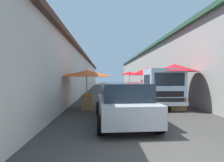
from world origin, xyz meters
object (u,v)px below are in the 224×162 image
fruit_stall_near_left (175,74)px  delivery_truck (159,88)px  plastic_stool (150,94)px  fruit_stall_near_right (129,76)px  vendor_by_crates (145,86)px  fruit_stall_mid_lane (147,75)px  hatchback_car (124,103)px  fruit_stall_far_right (87,76)px

fruit_stall_near_left → delivery_truck: fruit_stall_near_left is taller
fruit_stall_near_left → plastic_stool: bearing=0.7°
fruit_stall_near_right → vendor_by_crates: fruit_stall_near_right is taller
vendor_by_crates → fruit_stall_mid_lane: bearing=170.1°
hatchback_car → plastic_stool: bearing=-20.6°
hatchback_car → delivery_truck: size_ratio=0.80×
vendor_by_crates → fruit_stall_near_left: bearing=-176.9°
vendor_by_crates → plastic_stool: size_ratio=3.82×
plastic_stool → fruit_stall_mid_lane: bearing=160.3°
plastic_stool → fruit_stall_near_left: bearing=-179.3°
hatchback_car → plastic_stool: (7.73, -2.91, -0.41)m
fruit_stall_mid_lane → fruit_stall_far_right: (-2.67, 3.77, -0.09)m
fruit_stall_far_right → vendor_by_crates: size_ratio=1.67×
fruit_stall_mid_lane → plastic_stool: fruit_stall_mid_lane is taller
fruit_stall_mid_lane → delivery_truck: (-2.34, -0.12, -0.76)m
delivery_truck → plastic_stool: delivery_truck is taller
fruit_stall_far_right → fruit_stall_near_right: fruit_stall_near_right is taller
fruit_stall_near_left → vendor_by_crates: fruit_stall_near_left is taller
fruit_stall_near_right → vendor_by_crates: 7.16m
fruit_stall_mid_lane → hatchback_car: size_ratio=0.62×
fruit_stall_mid_lane → fruit_stall_near_left: 3.01m
fruit_stall_far_right → vendor_by_crates: fruit_stall_far_right is taller
vendor_by_crates → plastic_stool: bearing=-161.0°
fruit_stall_far_right → fruit_stall_near_left: bearing=-93.1°
fruit_stall_far_right → fruit_stall_mid_lane: bearing=-54.7°
fruit_stall_mid_lane → plastic_stool: (1.99, -0.71, -1.47)m
fruit_stall_near_right → vendor_by_crates: bearing=-177.7°
fruit_stall_mid_lane → hatchback_car: (-5.74, 2.19, -1.06)m
fruit_stall_mid_lane → fruit_stall_far_right: 4.62m
fruit_stall_near_left → vendor_by_crates: bearing=3.1°
vendor_by_crates → fruit_stall_near_right: bearing=2.3°
fruit_stall_near_right → fruit_stall_far_right: bearing=162.4°
vendor_by_crates → fruit_stall_far_right: bearing=141.6°
fruit_stall_mid_lane → vendor_by_crates: fruit_stall_mid_lane is taller
fruit_stall_mid_lane → hatchback_car: bearing=159.1°
delivery_truck → fruit_stall_far_right: bearing=94.8°
fruit_stall_near_right → hatchback_car: bearing=171.3°
fruit_stall_near_right → plastic_stool: fruit_stall_near_right is taller
hatchback_car → fruit_stall_near_left: bearing=-46.4°
fruit_stall_near_right → delivery_truck: size_ratio=0.48×
delivery_truck → plastic_stool: 4.43m
fruit_stall_near_left → delivery_truck: size_ratio=0.49×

